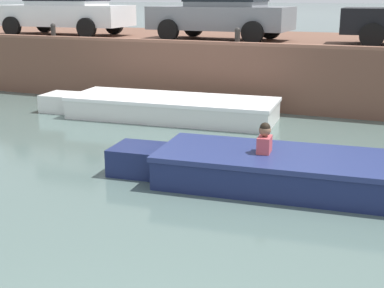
% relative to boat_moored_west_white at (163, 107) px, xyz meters
% --- Properties ---
extents(ground_plane, '(400.00, 400.00, 0.00)m').
position_rel_boat_moored_west_white_xyz_m(ground_plane, '(3.65, -3.88, -0.27)').
color(ground_plane, '#4C605B').
extents(far_quay_wall, '(60.00, 6.00, 1.68)m').
position_rel_boat_moored_west_white_xyz_m(far_quay_wall, '(3.65, 4.60, 0.58)').
color(far_quay_wall, brown).
rests_on(far_quay_wall, ground).
extents(far_wall_coping, '(60.00, 0.24, 0.08)m').
position_rel_boat_moored_west_white_xyz_m(far_wall_coping, '(3.65, 1.72, 1.46)').
color(far_wall_coping, brown).
rests_on(far_wall_coping, far_quay_wall).
extents(boat_moored_west_white, '(6.13, 2.05, 0.53)m').
position_rel_boat_moored_west_white_xyz_m(boat_moored_west_white, '(0.00, 0.00, 0.00)').
color(boat_moored_west_white, white).
rests_on(boat_moored_west_white, ground).
extents(motorboat_passing, '(5.83, 1.96, 1.03)m').
position_rel_boat_moored_west_white_xyz_m(motorboat_passing, '(3.99, -3.76, 0.01)').
color(motorboat_passing, navy).
rests_on(motorboat_passing, ground).
extents(car_leftmost_white, '(4.41, 2.03, 1.54)m').
position_rel_boat_moored_west_white_xyz_m(car_leftmost_white, '(-4.85, 3.13, 2.27)').
color(car_leftmost_white, white).
rests_on(car_leftmost_white, far_quay_wall).
extents(car_left_inner_grey, '(4.02, 2.06, 1.54)m').
position_rel_boat_moored_west_white_xyz_m(car_left_inner_grey, '(0.48, 3.13, 2.26)').
color(car_left_inner_grey, slate).
rests_on(car_left_inner_grey, far_quay_wall).
extents(mooring_bollard_west, '(0.15, 0.15, 0.45)m').
position_rel_boat_moored_west_white_xyz_m(mooring_bollard_west, '(-4.42, 1.85, 1.66)').
color(mooring_bollard_west, '#2D2B28').
rests_on(mooring_bollard_west, far_quay_wall).
extents(mooring_bollard_mid, '(0.15, 0.15, 0.45)m').
position_rel_boat_moored_west_white_xyz_m(mooring_bollard_mid, '(1.32, 1.85, 1.66)').
color(mooring_bollard_mid, '#2D2B28').
rests_on(mooring_bollard_mid, far_quay_wall).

